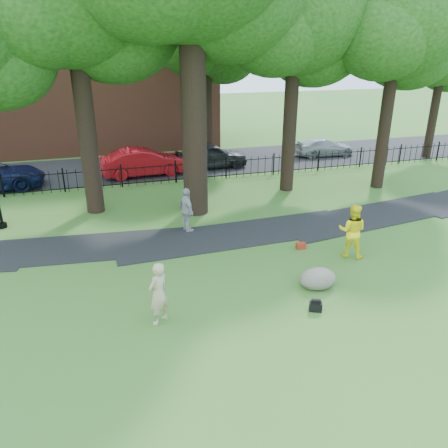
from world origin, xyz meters
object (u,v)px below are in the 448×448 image
object	(u,v)px
woman	(159,293)
red_sedan	(144,162)
boulder	(318,277)
man	(352,231)

from	to	relation	value
woman	red_sedan	world-z (taller)	woman
boulder	red_sedan	xyz separation A→B (m)	(-3.68, 14.79, 0.48)
woman	boulder	bearing A→B (deg)	148.21
red_sedan	boulder	bearing A→B (deg)	-170.30
boulder	red_sedan	world-z (taller)	red_sedan
man	boulder	bearing A→B (deg)	74.26
woman	man	distance (m)	7.68
man	red_sedan	distance (m)	14.39
woman	boulder	size ratio (longest dim) A/B	1.56
man	woman	bearing A→B (deg)	53.36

